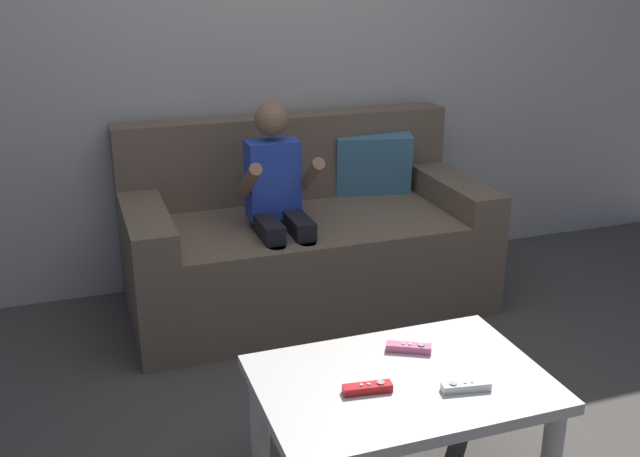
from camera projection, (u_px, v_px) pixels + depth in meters
wall_back at (267, 24)px, 3.45m from camera, size 5.00×0.05×2.50m
couch at (305, 240)px, 3.45m from camera, size 1.62×0.80×0.84m
person_seated_on_couch at (279, 202)px, 3.14m from camera, size 0.32×0.39×0.98m
coffee_table at (401, 397)px, 2.16m from camera, size 0.84×0.57×0.39m
game_remote_red_near_edge at (368, 388)px, 2.07m from camera, size 0.14×0.05×0.03m
game_remote_white_center at (466, 386)px, 2.08m from camera, size 0.14×0.06×0.03m
game_remote_pink_far_corner at (409, 348)px, 2.28m from camera, size 0.14×0.10×0.03m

